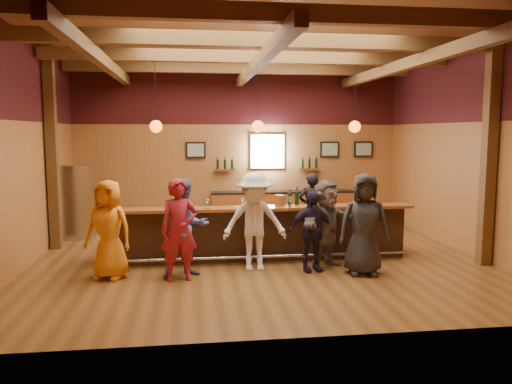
{
  "coord_description": "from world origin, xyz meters",
  "views": [
    {
      "loc": [
        -1.34,
        -9.93,
        2.6
      ],
      "look_at": [
        0.0,
        0.3,
        1.35
      ],
      "focal_mm": 35.0,
      "sensor_mm": 36.0,
      "label": 1
    }
  ],
  "objects_px": {
    "bartender": "(311,208)",
    "customer_white": "(255,221)",
    "bottle_a": "(290,199)",
    "customer_redvest": "(179,230)",
    "customer_dark": "(364,224)",
    "bar_counter": "(258,232)",
    "customer_brown": "(326,224)",
    "customer_navy": "(311,231)",
    "back_bar_cabinet": "(282,208)",
    "customer_orange": "(109,230)",
    "customer_denim": "(185,228)",
    "ice_bucket": "(280,200)",
    "stainless_fridge": "(78,202)"
  },
  "relations": [
    {
      "from": "bar_counter",
      "to": "customer_brown",
      "type": "height_order",
      "value": "customer_brown"
    },
    {
      "from": "stainless_fridge",
      "to": "customer_orange",
      "type": "xyz_separation_m",
      "value": [
        1.3,
        -3.61,
        -0.02
      ]
    },
    {
      "from": "customer_redvest",
      "to": "customer_dark",
      "type": "relative_size",
      "value": 0.97
    },
    {
      "from": "stainless_fridge",
      "to": "ice_bucket",
      "type": "distance_m",
      "value": 5.28
    },
    {
      "from": "customer_white",
      "to": "ice_bucket",
      "type": "height_order",
      "value": "customer_white"
    },
    {
      "from": "bar_counter",
      "to": "customer_redvest",
      "type": "bearing_deg",
      "value": -137.69
    },
    {
      "from": "customer_navy",
      "to": "customer_dark",
      "type": "relative_size",
      "value": 0.82
    },
    {
      "from": "customer_orange",
      "to": "customer_redvest",
      "type": "distance_m",
      "value": 1.27
    },
    {
      "from": "bottle_a",
      "to": "bartender",
      "type": "bearing_deg",
      "value": 60.09
    },
    {
      "from": "stainless_fridge",
      "to": "customer_orange",
      "type": "relative_size",
      "value": 1.02
    },
    {
      "from": "customer_navy",
      "to": "customer_brown",
      "type": "xyz_separation_m",
      "value": [
        0.35,
        0.23,
        0.09
      ]
    },
    {
      "from": "bar_counter",
      "to": "customer_brown",
      "type": "xyz_separation_m",
      "value": [
        1.2,
        -0.94,
        0.32
      ]
    },
    {
      "from": "stainless_fridge",
      "to": "customer_denim",
      "type": "height_order",
      "value": "stainless_fridge"
    },
    {
      "from": "back_bar_cabinet",
      "to": "customer_brown",
      "type": "xyz_separation_m",
      "value": [
        0.02,
        -4.51,
        0.37
      ]
    },
    {
      "from": "customer_redvest",
      "to": "customer_brown",
      "type": "bearing_deg",
      "value": 1.04
    },
    {
      "from": "back_bar_cabinet",
      "to": "customer_redvest",
      "type": "distance_m",
      "value": 5.73
    },
    {
      "from": "customer_white",
      "to": "customer_navy",
      "type": "height_order",
      "value": "customer_white"
    },
    {
      "from": "customer_white",
      "to": "customer_denim",
      "type": "bearing_deg",
      "value": -166.59
    },
    {
      "from": "customer_orange",
      "to": "customer_denim",
      "type": "relative_size",
      "value": 1.0
    },
    {
      "from": "customer_brown",
      "to": "bottle_a",
      "type": "distance_m",
      "value": 1.03
    },
    {
      "from": "customer_white",
      "to": "customer_orange",
      "type": "bearing_deg",
      "value": -173.56
    },
    {
      "from": "stainless_fridge",
      "to": "customer_orange",
      "type": "distance_m",
      "value": 3.84
    },
    {
      "from": "bar_counter",
      "to": "ice_bucket",
      "type": "xyz_separation_m",
      "value": [
        0.42,
        -0.22,
        0.7
      ]
    },
    {
      "from": "back_bar_cabinet",
      "to": "customer_dark",
      "type": "distance_m",
      "value": 5.12
    },
    {
      "from": "customer_redvest",
      "to": "customer_white",
      "type": "xyz_separation_m",
      "value": [
        1.39,
        0.51,
        0.02
      ]
    },
    {
      "from": "customer_denim",
      "to": "customer_brown",
      "type": "bearing_deg",
      "value": -11.28
    },
    {
      "from": "bartender",
      "to": "ice_bucket",
      "type": "bearing_deg",
      "value": 53.98
    },
    {
      "from": "customer_brown",
      "to": "bar_counter",
      "type": "bearing_deg",
      "value": 105.92
    },
    {
      "from": "bartender",
      "to": "customer_white",
      "type": "bearing_deg",
      "value": 52.06
    },
    {
      "from": "customer_orange",
      "to": "customer_brown",
      "type": "distance_m",
      "value": 4.02
    },
    {
      "from": "bottle_a",
      "to": "customer_redvest",
      "type": "bearing_deg",
      "value": -150.27
    },
    {
      "from": "customer_white",
      "to": "bottle_a",
      "type": "xyz_separation_m",
      "value": [
        0.82,
        0.75,
        0.32
      ]
    },
    {
      "from": "ice_bucket",
      "to": "bartender",
      "type": "bearing_deg",
      "value": 54.61
    },
    {
      "from": "customer_denim",
      "to": "stainless_fridge",
      "type": "bearing_deg",
      "value": 109.02
    },
    {
      "from": "bartender",
      "to": "bottle_a",
      "type": "xyz_separation_m",
      "value": [
        -0.77,
        -1.35,
        0.42
      ]
    },
    {
      "from": "back_bar_cabinet",
      "to": "customer_navy",
      "type": "bearing_deg",
      "value": -94.08
    },
    {
      "from": "customer_navy",
      "to": "bartender",
      "type": "height_order",
      "value": "bartender"
    },
    {
      "from": "back_bar_cabinet",
      "to": "customer_brown",
      "type": "distance_m",
      "value": 4.52
    },
    {
      "from": "customer_navy",
      "to": "ice_bucket",
      "type": "relative_size",
      "value": 6.97
    },
    {
      "from": "customer_white",
      "to": "customer_brown",
      "type": "relative_size",
      "value": 1.09
    },
    {
      "from": "customer_denim",
      "to": "customer_brown",
      "type": "relative_size",
      "value": 1.05
    },
    {
      "from": "customer_denim",
      "to": "customer_white",
      "type": "relative_size",
      "value": 0.96
    },
    {
      "from": "customer_navy",
      "to": "bartender",
      "type": "bearing_deg",
      "value": 65.97
    },
    {
      "from": "customer_orange",
      "to": "customer_dark",
      "type": "bearing_deg",
      "value": 14.89
    },
    {
      "from": "bartender",
      "to": "bar_counter",
      "type": "bearing_deg",
      "value": 39.13
    },
    {
      "from": "bar_counter",
      "to": "customer_orange",
      "type": "relative_size",
      "value": 3.57
    },
    {
      "from": "customer_denim",
      "to": "customer_dark",
      "type": "bearing_deg",
      "value": -22.26
    },
    {
      "from": "ice_bucket",
      "to": "customer_redvest",
      "type": "bearing_deg",
      "value": -148.71
    },
    {
      "from": "bottle_a",
      "to": "customer_navy",
      "type": "bearing_deg",
      "value": -78.36
    },
    {
      "from": "customer_navy",
      "to": "bartender",
      "type": "xyz_separation_m",
      "value": [
        0.57,
        2.35,
        0.07
      ]
    }
  ]
}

